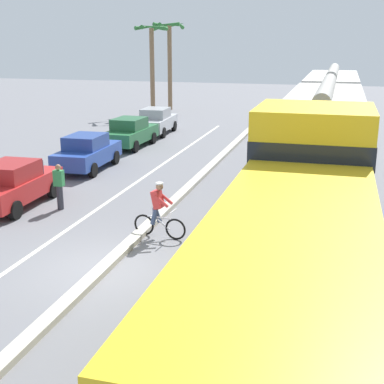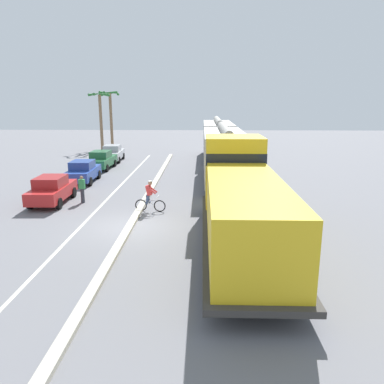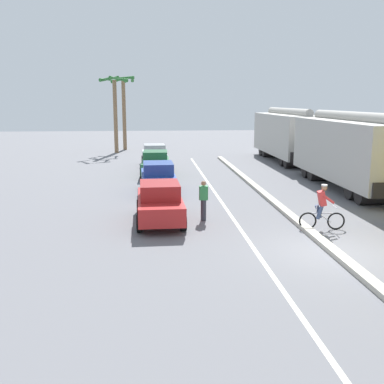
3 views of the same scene
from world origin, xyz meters
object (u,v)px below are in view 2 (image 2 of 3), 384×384
(palm_tree_near, at_px, (100,108))
(hopper_car_lead, at_px, (224,155))
(pedestrian_by_cars, at_px, (82,189))
(locomotive, at_px, (240,202))
(cyclist, at_px, (150,197))
(parked_car_silver, at_px, (113,153))
(palm_tree_far, at_px, (110,106))
(parked_car_red, at_px, (52,190))
(hopper_car_middle, at_px, (218,139))
(parked_car_blue, at_px, (83,171))
(parked_car_green, at_px, (101,160))

(palm_tree_near, bearing_deg, hopper_car_lead, -53.40)
(pedestrian_by_cars, bearing_deg, locomotive, -35.76)
(cyclist, xyz_separation_m, palm_tree_near, (-9.52, 26.38, 4.21))
(parked_car_silver, xyz_separation_m, palm_tree_far, (-2.85, 11.68, 4.36))
(palm_tree_near, relative_size, pedestrian_by_cars, 4.28)
(parked_car_red, xyz_separation_m, pedestrian_by_cars, (1.75, 0.13, 0.03))
(hopper_car_middle, relative_size, palm_tree_far, 1.47)
(hopper_car_lead, relative_size, palm_tree_far, 1.47)
(parked_car_red, xyz_separation_m, cyclist, (5.99, -1.57, 0.00))
(parked_car_silver, xyz_separation_m, pedestrian_by_cars, (1.85, -15.56, 0.03))
(cyclist, distance_m, pedestrian_by_cars, 4.57)
(parked_car_blue, relative_size, palm_tree_near, 0.61)
(locomotive, distance_m, hopper_car_lead, 12.16)
(locomotive, height_order, parked_car_green, locomotive)
(locomotive, relative_size, hopper_car_lead, 1.10)
(hopper_car_lead, bearing_deg, cyclist, -120.17)
(parked_car_red, distance_m, cyclist, 6.19)
(locomotive, xyz_separation_m, hopper_car_middle, (-0.00, 23.76, 0.28))
(palm_tree_near, bearing_deg, parked_car_red, -81.91)
(locomotive, distance_m, palm_tree_far, 36.21)
(hopper_car_lead, height_order, parked_car_blue, hopper_car_lead)
(palm_tree_near, bearing_deg, pedestrian_by_cars, -77.93)
(cyclist, bearing_deg, parked_car_red, 165.35)
(parked_car_green, xyz_separation_m, cyclist, (6.05, -12.83, 0.00))
(palm_tree_near, xyz_separation_m, palm_tree_far, (0.58, 2.56, 0.15))
(locomotive, xyz_separation_m, cyclist, (-4.42, 4.54, -0.98))
(hopper_car_middle, relative_size, palm_tree_near, 1.53)
(hopper_car_middle, distance_m, pedestrian_by_cars, 19.58)
(locomotive, xyz_separation_m, palm_tree_near, (-13.94, 30.93, 3.23))
(locomotive, xyz_separation_m, parked_car_silver, (-10.51, 21.80, -0.98))
(hopper_car_middle, height_order, parked_car_green, hopper_car_middle)
(locomotive, distance_m, parked_car_red, 12.11)
(parked_car_red, height_order, parked_car_blue, same)
(parked_car_red, xyz_separation_m, parked_car_blue, (0.03, 5.81, 0.00))
(cyclist, relative_size, palm_tree_far, 0.24)
(hopper_car_middle, distance_m, palm_tree_near, 15.95)
(parked_car_silver, bearing_deg, hopper_car_lead, -42.53)
(hopper_car_lead, distance_m, palm_tree_far, 25.36)
(locomotive, relative_size, parked_car_red, 2.74)
(cyclist, height_order, palm_tree_far, palm_tree_far)
(hopper_car_lead, bearing_deg, locomotive, -90.00)
(hopper_car_lead, height_order, palm_tree_far, palm_tree_far)
(locomotive, height_order, cyclist, locomotive)
(locomotive, bearing_deg, parked_car_red, 149.60)
(hopper_car_middle, bearing_deg, parked_car_red, -120.55)
(pedestrian_by_cars, bearing_deg, hopper_car_middle, 63.68)
(parked_car_green, xyz_separation_m, palm_tree_near, (-3.47, 13.55, 4.21))
(locomotive, height_order, pedestrian_by_cars, locomotive)
(hopper_car_middle, bearing_deg, palm_tree_far, 143.95)
(hopper_car_lead, relative_size, parked_car_blue, 2.49)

